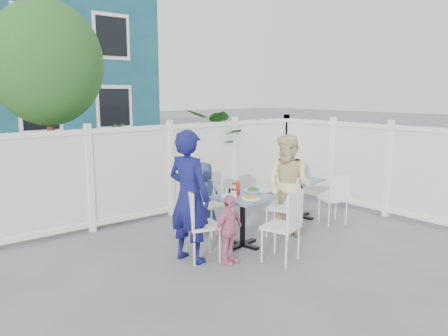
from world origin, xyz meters
TOP-DOWN VIEW (x-y plane):
  - ground at (0.00, 0.00)m, footprint 80.00×80.00m
  - near_sidewalk at (0.00, 3.80)m, footprint 24.00×2.60m
  - street at (0.00, 7.50)m, footprint 24.00×5.00m
  - far_sidewalk at (0.00, 10.60)m, footprint 24.00×1.60m
  - fence_back at (0.10, 2.40)m, footprint 5.86×0.08m
  - fence_right at (3.00, 0.60)m, footprint 0.08×3.66m
  - tree at (-1.60, 3.30)m, footprint 1.80×1.62m
  - potted_shrub_a at (-0.77, 3.10)m, footprint 1.28×1.28m
  - potted_shrub_b at (1.45, 3.00)m, footprint 1.90×2.03m
  - main_table at (0.04, 0.44)m, footprint 0.79×0.79m
  - spare_table at (1.77, 0.89)m, footprint 0.73×0.73m
  - chair_left at (-0.77, 0.42)m, footprint 0.51×0.52m
  - chair_right at (0.87, 0.45)m, footprint 0.51×0.52m
  - chair_back at (0.12, 1.22)m, footprint 0.46×0.45m
  - chair_near at (0.08, -0.36)m, footprint 0.52×0.51m
  - chair_spare at (1.91, 0.26)m, footprint 0.48×0.47m
  - man at (-0.84, 0.46)m, footprint 0.55×0.70m
  - woman at (0.92, 0.39)m, footprint 0.73×0.86m
  - boy at (0.06, 1.38)m, footprint 0.61×0.50m
  - toddler at (-0.52, 0.07)m, footprint 0.56×0.34m
  - plate_main at (0.03, 0.26)m, footprint 0.24×0.24m
  - plate_side at (-0.11, 0.55)m, footprint 0.24×0.24m
  - salad_bowl at (0.26, 0.47)m, footprint 0.24×0.24m
  - coffee_cup_a at (-0.15, 0.41)m, footprint 0.08×0.08m
  - coffee_cup_b at (0.10, 0.66)m, footprint 0.08×0.08m
  - ketchup_bottle at (0.03, 0.53)m, footprint 0.06×0.06m
  - salt_shaker at (-0.03, 0.69)m, footprint 0.03×0.03m
  - pepper_shaker at (0.00, 0.68)m, footprint 0.03×0.03m

SIDE VIEW (x-z plane):
  - ground at x=0.00m, z-range 0.00..0.00m
  - street at x=0.00m, z-range 0.00..0.01m
  - near_sidewalk at x=0.00m, z-range 0.00..0.01m
  - far_sidewalk at x=0.00m, z-range 0.00..0.01m
  - toddler at x=-0.52m, z-range 0.00..0.89m
  - chair_spare at x=1.91m, z-range 0.07..0.90m
  - chair_right at x=0.87m, z-range 0.07..0.95m
  - spare_table at x=1.77m, z-range 0.19..0.86m
  - chair_back at x=0.12m, z-range 0.08..1.00m
  - boy at x=0.06m, z-range 0.00..1.08m
  - chair_near at x=0.08m, z-range 0.08..1.01m
  - chair_left at x=-0.77m, z-range 0.08..1.01m
  - main_table at x=0.04m, z-range 0.20..0.92m
  - plate_main at x=0.03m, z-range 0.72..0.74m
  - plate_side at x=-0.11m, z-range 0.72..0.74m
  - salad_bowl at x=0.26m, z-range 0.72..0.78m
  - salt_shaker at x=-0.03m, z-range 0.72..0.79m
  - pepper_shaker at x=0.00m, z-range 0.72..0.79m
  - woman at x=0.92m, z-range 0.00..1.53m
  - coffee_cup_a at x=-0.15m, z-range 0.72..0.84m
  - fence_right at x=3.00m, z-range -0.02..1.58m
  - fence_back at x=0.10m, z-range -0.02..1.58m
  - coffee_cup_b at x=0.10m, z-range 0.72..0.85m
  - ketchup_bottle at x=0.03m, z-range 0.72..0.90m
  - potted_shrub_a at x=-0.77m, z-range 0.00..1.63m
  - man at x=-0.84m, z-range 0.00..1.69m
  - potted_shrub_b at x=1.45m, z-range 0.00..1.81m
  - tree at x=-1.60m, z-range 0.80..4.39m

